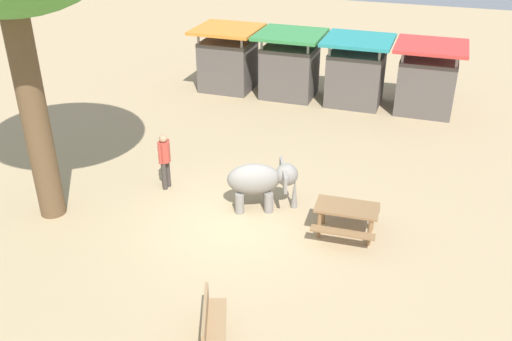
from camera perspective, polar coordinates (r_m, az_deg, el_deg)
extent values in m
plane|color=tan|center=(14.06, -2.41, -5.31)|extent=(60.00, 60.00, 0.00)
cylinder|color=gray|center=(14.65, 1.20, -2.56)|extent=(0.24, 0.24, 0.55)
cylinder|color=gray|center=(14.32, 1.32, -3.33)|extent=(0.24, 0.24, 0.55)
cylinder|color=gray|center=(14.61, -1.75, -2.65)|extent=(0.24, 0.24, 0.55)
cylinder|color=gray|center=(14.28, -1.70, -3.42)|extent=(0.24, 0.24, 0.55)
ellipsoid|color=gray|center=(14.16, -0.24, -0.89)|extent=(1.53, 1.16, 0.82)
sphere|color=gray|center=(14.18, 3.18, -0.42)|extent=(0.59, 0.59, 0.59)
cone|color=gray|center=(14.46, 3.99, -2.21)|extent=(0.18, 0.18, 0.92)
cube|color=gray|center=(14.51, 2.67, 0.29)|extent=(0.25, 0.47, 0.44)
cube|color=gray|center=(13.83, 2.99, -1.19)|extent=(0.25, 0.47, 0.44)
cylinder|color=#3F3833|center=(15.63, -9.08, -0.27)|extent=(0.14, 0.14, 0.82)
cylinder|color=#3F3833|center=(15.50, -9.44, -0.56)|extent=(0.14, 0.14, 0.82)
cylinder|color=#B23F33|center=(15.26, -9.46, 1.90)|extent=(0.32, 0.32, 0.58)
sphere|color=tan|center=(15.09, -9.58, 3.27)|extent=(0.22, 0.22, 0.22)
cylinder|color=#B23F33|center=(15.41, -9.04, 2.27)|extent=(0.09, 0.09, 0.55)
cylinder|color=#B23F33|center=(15.09, -9.90, 1.64)|extent=(0.09, 0.09, 0.55)
cylinder|color=brown|center=(14.18, -21.90, 5.39)|extent=(0.64, 0.64, 5.49)
cube|color=#9E7A51|center=(10.53, -4.26, -15.60)|extent=(0.87, 1.45, 0.06)
cube|color=#9E7A51|center=(10.38, -5.27, -14.67)|extent=(0.55, 1.33, 0.40)
cube|color=#9E7A51|center=(11.07, -4.11, -14.64)|extent=(0.37, 0.20, 0.42)
cube|color=olive|center=(13.37, 9.38, -3.80)|extent=(1.54, 0.87, 0.06)
cylinder|color=olive|center=(13.82, 11.90, -4.83)|extent=(0.10, 0.10, 0.72)
cylinder|color=olive|center=(13.28, 11.64, -6.27)|extent=(0.10, 0.10, 0.72)
cylinder|color=olive|center=(13.91, 6.98, -4.17)|extent=(0.10, 0.10, 0.72)
cylinder|color=olive|center=(13.37, 6.51, -5.56)|extent=(0.10, 0.10, 0.72)
cube|color=olive|center=(14.06, 9.62, -3.60)|extent=(1.51, 0.31, 0.05)
cube|color=olive|center=(13.02, 8.90, -6.34)|extent=(1.51, 0.31, 0.05)
cube|color=#59514C|center=(22.92, -2.89, 10.81)|extent=(2.00, 1.80, 2.00)
cube|color=orange|center=(22.54, -2.98, 14.36)|extent=(2.50, 2.50, 0.12)
cylinder|color=gray|center=(23.29, -0.06, 11.63)|extent=(0.10, 0.10, 2.40)
cylinder|color=gray|center=(21.83, -1.46, 10.51)|extent=(0.10, 0.10, 2.40)
cylinder|color=gray|center=(23.92, -4.23, 11.99)|extent=(0.10, 0.10, 2.40)
cylinder|color=gray|center=(22.49, -5.85, 10.90)|extent=(0.10, 0.10, 2.40)
cube|color=#59514C|center=(22.13, 3.48, 10.17)|extent=(2.00, 1.80, 2.00)
cube|color=#388C47|center=(21.74, 3.60, 13.84)|extent=(2.50, 2.50, 0.12)
cylinder|color=gray|center=(22.62, 6.30, 10.97)|extent=(0.10, 0.10, 2.40)
cylinder|color=gray|center=(21.11, 5.28, 9.80)|extent=(0.10, 0.10, 2.40)
cylinder|color=gray|center=(23.06, 1.86, 11.45)|extent=(0.10, 0.10, 2.40)
cylinder|color=gray|center=(21.58, 0.57, 10.31)|extent=(0.10, 0.10, 2.40)
cube|color=#59514C|center=(21.63, 10.21, 9.36)|extent=(2.00, 1.80, 2.00)
cube|color=teal|center=(21.22, 10.55, 13.09)|extent=(2.50, 2.50, 0.12)
cylinder|color=gray|center=(22.23, 12.93, 10.14)|extent=(0.10, 0.10, 2.40)
cylinder|color=gray|center=(20.69, 12.35, 8.90)|extent=(0.10, 0.10, 2.40)
cylinder|color=gray|center=(22.47, 8.32, 10.73)|extent=(0.10, 0.10, 2.40)
cylinder|color=gray|center=(20.95, 7.43, 9.54)|extent=(0.10, 0.10, 2.40)
cube|color=#59514C|center=(21.43, 17.13, 8.39)|extent=(2.00, 1.80, 2.00)
cube|color=#C63833|center=(21.02, 17.69, 12.13)|extent=(2.50, 2.50, 0.12)
cylinder|color=gray|center=(22.14, 19.67, 9.16)|extent=(0.10, 0.10, 2.40)
cylinder|color=gray|center=(20.60, 19.57, 7.84)|extent=(0.10, 0.10, 2.40)
cylinder|color=gray|center=(22.17, 15.00, 9.85)|extent=(0.10, 0.10, 2.40)
cylinder|color=gray|center=(20.63, 14.57, 8.59)|extent=(0.10, 0.10, 2.40)
cylinder|color=gray|center=(15.54, -1.57, -1.14)|extent=(0.36, 0.36, 0.32)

